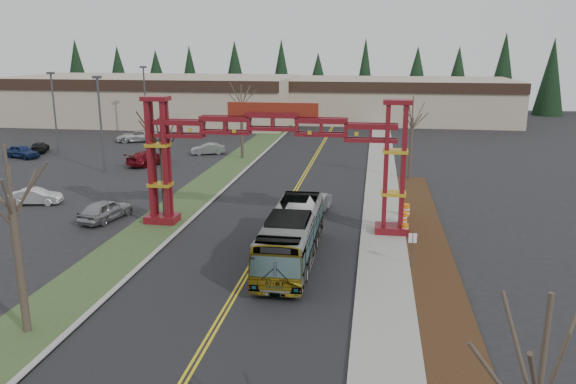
% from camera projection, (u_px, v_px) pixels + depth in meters
% --- Properties ---
extents(ground, '(200.00, 200.00, 0.00)m').
position_uv_depth(ground, '(189.00, 373.00, 21.39)').
color(ground, black).
rests_on(ground, ground).
extents(road, '(12.00, 110.00, 0.02)m').
position_uv_depth(road, '(289.00, 201.00, 45.31)').
color(road, black).
rests_on(road, ground).
extents(lane_line_left, '(0.12, 100.00, 0.01)m').
position_uv_depth(lane_line_left, '(288.00, 201.00, 45.33)').
color(lane_line_left, gold).
rests_on(lane_line_left, road).
extents(lane_line_right, '(0.12, 100.00, 0.01)m').
position_uv_depth(lane_line_right, '(290.00, 201.00, 45.29)').
color(lane_line_right, gold).
rests_on(lane_line_right, road).
extents(curb_right, '(0.30, 110.00, 0.15)m').
position_uv_depth(curb_right, '(366.00, 204.00, 44.37)').
color(curb_right, '#9B9B96').
rests_on(curb_right, ground).
extents(sidewalk_right, '(2.60, 110.00, 0.14)m').
position_uv_depth(sidewalk_right, '(384.00, 205.00, 44.16)').
color(sidewalk_right, gray).
rests_on(sidewalk_right, ground).
extents(landscape_strip, '(2.60, 50.00, 0.12)m').
position_uv_depth(landscape_strip, '(437.00, 283.00, 29.42)').
color(landscape_strip, '#311C10').
rests_on(landscape_strip, ground).
extents(grass_median, '(4.00, 110.00, 0.08)m').
position_uv_depth(grass_median, '(194.00, 197.00, 46.50)').
color(grass_median, '#314924').
rests_on(grass_median, ground).
extents(curb_left, '(0.30, 110.00, 0.15)m').
position_uv_depth(curb_left, '(215.00, 198.00, 46.22)').
color(curb_left, '#9B9B96').
rests_on(curb_left, ground).
extents(gateway_arch, '(18.20, 1.60, 8.90)m').
position_uv_depth(gateway_arch, '(273.00, 142.00, 37.13)').
color(gateway_arch, '#570B0D').
rests_on(gateway_arch, ground).
extents(retail_building_west, '(46.00, 22.30, 7.50)m').
position_uv_depth(retail_building_west, '(155.00, 99.00, 93.80)').
color(retail_building_west, tan).
rests_on(retail_building_west, ground).
extents(retail_building_east, '(38.00, 20.30, 7.00)m').
position_uv_depth(retail_building_east, '(396.00, 100.00, 95.52)').
color(retail_building_east, tan).
rests_on(retail_building_east, ground).
extents(conifer_treeline, '(116.10, 5.60, 13.00)m').
position_uv_depth(conifer_treeline, '(344.00, 78.00, 107.77)').
color(conifer_treeline, black).
rests_on(conifer_treeline, ground).
extents(transit_bus, '(2.62, 11.14, 3.10)m').
position_uv_depth(transit_bus, '(292.00, 236.00, 32.21)').
color(transit_bus, '#A1A3A8').
rests_on(transit_bus, ground).
extents(silver_sedan, '(2.13, 4.33, 1.37)m').
position_uv_depth(silver_sedan, '(316.00, 204.00, 42.11)').
color(silver_sedan, '#A5A8AD').
rests_on(silver_sedan, ground).
extents(parked_car_near_a, '(2.73, 4.79, 1.54)m').
position_uv_depth(parked_car_near_a, '(105.00, 210.00, 40.26)').
color(parked_car_near_a, '#94959B').
rests_on(parked_car_near_a, ground).
extents(parked_car_near_b, '(4.09, 2.09, 1.28)m').
position_uv_depth(parked_car_near_b, '(36.00, 196.00, 44.42)').
color(parked_car_near_b, silver).
rests_on(parked_car_near_b, ground).
extents(parked_car_mid_a, '(4.08, 5.68, 1.53)m').
position_uv_depth(parked_car_mid_a, '(149.00, 158.00, 59.31)').
color(parked_car_mid_a, maroon).
rests_on(parked_car_mid_a, ground).
extents(parked_car_mid_b, '(4.67, 3.06, 1.48)m').
position_uv_depth(parked_car_mid_b, '(22.00, 151.00, 63.17)').
color(parked_car_mid_b, navy).
rests_on(parked_car_mid_b, ground).
extents(parked_car_far_a, '(4.12, 2.75, 1.28)m').
position_uv_depth(parked_car_far_a, '(208.00, 149.00, 65.33)').
color(parked_car_far_a, gray).
rests_on(parked_car_far_a, ground).
extents(parked_car_far_b, '(6.01, 4.38, 1.52)m').
position_uv_depth(parked_car_far_b, '(137.00, 136.00, 74.16)').
color(parked_car_far_b, silver).
rests_on(parked_car_far_b, ground).
extents(parked_car_far_c, '(3.18, 4.53, 1.22)m').
position_uv_depth(parked_car_far_c, '(39.00, 147.00, 66.61)').
color(parked_car_far_c, black).
rests_on(parked_car_far_c, ground).
extents(bare_tree_median_near, '(3.49, 3.49, 8.31)m').
position_uv_depth(bare_tree_median_near, '(11.00, 201.00, 23.02)').
color(bare_tree_median_near, '#382D26').
rests_on(bare_tree_median_near, ground).
extents(bare_tree_median_mid, '(3.16, 3.16, 7.49)m').
position_uv_depth(bare_tree_median_mid, '(162.00, 147.00, 39.05)').
color(bare_tree_median_mid, '#382D26').
rests_on(bare_tree_median_mid, ground).
extents(bare_tree_median_far, '(3.41, 3.41, 8.23)m').
position_uv_depth(bare_tree_median_far, '(241.00, 105.00, 61.65)').
color(bare_tree_median_far, '#382D26').
rests_on(bare_tree_median_far, ground).
extents(bare_tree_right_far, '(3.03, 3.03, 7.79)m').
position_uv_depth(bare_tree_right_far, '(412.00, 118.00, 51.59)').
color(bare_tree_right_far, '#382D26').
rests_on(bare_tree_right_far, ground).
extents(light_pole_near, '(0.82, 0.41, 9.45)m').
position_uv_depth(light_pole_near, '(100.00, 117.00, 54.81)').
color(light_pole_near, '#3F3F44').
rests_on(light_pole_near, ground).
extents(light_pole_mid, '(0.82, 0.41, 9.41)m').
position_uv_depth(light_pole_mid, '(54.00, 107.00, 64.63)').
color(light_pole_mid, '#3F3F44').
rests_on(light_pole_mid, ground).
extents(light_pole_far, '(0.84, 0.42, 9.68)m').
position_uv_depth(light_pole_far, '(145.00, 96.00, 77.02)').
color(light_pole_far, '#3F3F44').
rests_on(light_pole_far, ground).
extents(street_sign, '(0.46, 0.06, 2.01)m').
position_uv_depth(street_sign, '(412.00, 243.00, 31.41)').
color(street_sign, '#3F3F44').
rests_on(street_sign, ground).
extents(barrel_south, '(0.49, 0.49, 0.90)m').
position_uv_depth(barrel_south, '(405.00, 230.00, 36.76)').
color(barrel_south, orange).
rests_on(barrel_south, ground).
extents(barrel_mid, '(0.53, 0.53, 0.98)m').
position_uv_depth(barrel_mid, '(403.00, 219.00, 39.03)').
color(barrel_mid, orange).
rests_on(barrel_mid, ground).
extents(barrel_north, '(0.54, 0.54, 1.01)m').
position_uv_depth(barrel_north, '(406.00, 211.00, 40.97)').
color(barrel_north, orange).
rests_on(barrel_north, ground).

